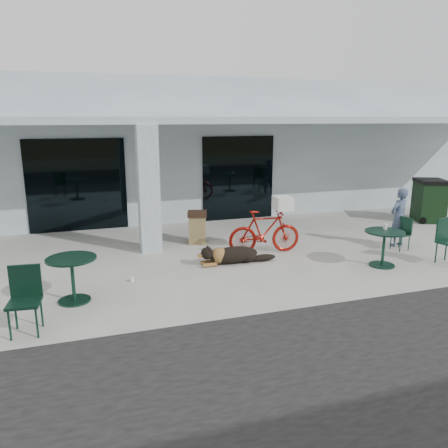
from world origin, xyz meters
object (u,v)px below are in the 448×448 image
object	(u,v)px
bicycle	(264,232)
dog	(233,254)
person	(399,217)
trash_receptacle	(197,227)
wheeled_bin	(429,200)
cafe_table_near	(73,280)
cafe_chair_near	(24,302)
cafe_table_far	(383,249)
cafe_chair_far_b	(401,234)

from	to	relation	value
bicycle	dog	distance (m)	1.16
person	trash_receptacle	world-z (taller)	person
wheeled_bin	cafe_table_near	bearing A→B (deg)	-141.51
cafe_chair_near	wheeled_bin	bearing A→B (deg)	26.14
person	bicycle	bearing A→B (deg)	-22.99
cafe_table_far	wheeled_bin	distance (m)	5.39
dog	wheeled_bin	size ratio (longest dim) A/B	1.00
cafe_table_near	cafe_table_far	distance (m)	6.64
bicycle	cafe_chair_far_b	size ratio (longest dim) A/B	2.18
cafe_chair_near	bicycle	bearing A→B (deg)	33.63
bicycle	cafe_chair_far_b	xyz separation A→B (m)	(3.39, -0.81, -0.13)
trash_receptacle	wheeled_bin	distance (m)	7.79
cafe_chair_far_b	cafe_chair_near	bearing A→B (deg)	-86.06
cafe_chair_near	trash_receptacle	world-z (taller)	cafe_chair_near
cafe_table_near	cafe_chair_far_b	size ratio (longest dim) A/B	1.08
cafe_table_far	wheeled_bin	size ratio (longest dim) A/B	0.64
cafe_table_near	trash_receptacle	bearing A→B (deg)	44.32
cafe_table_near	cafe_table_far	size ratio (longest dim) A/B	1.03
cafe_table_near	trash_receptacle	xyz separation A→B (m)	(3.11, 3.04, 0.01)
person	trash_receptacle	distance (m)	5.26
bicycle	cafe_table_near	bearing A→B (deg)	116.24
cafe_chair_near	person	world-z (taller)	person
bicycle	trash_receptacle	size ratio (longest dim) A/B	2.11
cafe_table_near	wheeled_bin	world-z (taller)	wheeled_bin
cafe_chair_far_b	person	world-z (taller)	person
dog	cafe_chair_near	distance (m)	4.72
cafe_table_near	cafe_table_far	xyz separation A→B (m)	(6.64, -0.06, -0.01)
dog	wheeled_bin	xyz separation A→B (m)	(7.42, 2.10, 0.45)
cafe_table_near	dog	bearing A→B (deg)	18.13
bicycle	dog	bearing A→B (deg)	123.78
person	cafe_table_far	bearing A→B (deg)	26.67
dog	cafe_table_near	world-z (taller)	cafe_table_near
bicycle	dog	world-z (taller)	bicycle
bicycle	wheeled_bin	size ratio (longest dim) A/B	1.33
trash_receptacle	cafe_chair_near	bearing A→B (deg)	-132.82
cafe_table_far	person	world-z (taller)	person
cafe_table_far	trash_receptacle	distance (m)	4.70
dog	cafe_table_near	size ratio (longest dim) A/B	1.52
bicycle	cafe_chair_near	world-z (taller)	bicycle
bicycle	cafe_table_far	xyz separation A→B (m)	(2.18, -1.73, -0.14)
person	trash_receptacle	xyz separation A→B (m)	(-4.91, 1.87, -0.34)
cafe_table_near	wheeled_bin	xyz separation A→B (m)	(10.89, 3.24, 0.26)
cafe_chair_far_b	bicycle	bearing A→B (deg)	-112.09
dog	trash_receptacle	xyz separation A→B (m)	(-0.36, 1.90, 0.20)
cafe_table_far	cafe_chair_far_b	world-z (taller)	cafe_chair_far_b
dog	cafe_chair_near	size ratio (longest dim) A/B	1.29
bicycle	cafe_chair_far_b	world-z (taller)	bicycle
cafe_table_far	cafe_table_near	bearing A→B (deg)	179.47
cafe_chair_near	trash_receptacle	distance (m)	5.59
bicycle	cafe_table_far	distance (m)	2.78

